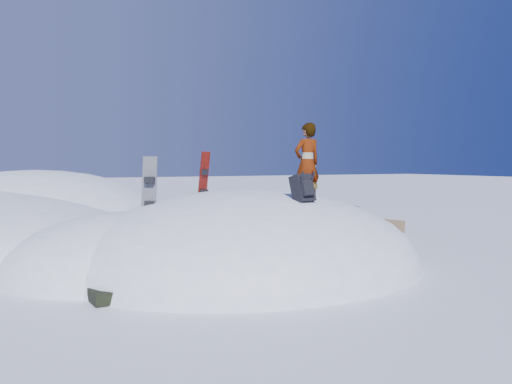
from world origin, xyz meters
name	(u,v)px	position (x,y,z in m)	size (l,w,h in m)	color
ground	(247,266)	(0.00, 0.00, 0.00)	(120.00, 120.00, 0.00)	silver
snow_mound	(234,264)	(-0.17, 0.24, 0.00)	(8.00, 6.00, 3.00)	white
rock_outcrop	(322,234)	(3.72, 3.01, 0.01)	(4.68, 4.41, 1.68)	brown
snowboard_red	(203,184)	(-0.60, 0.83, 1.57)	(0.32, 0.30, 1.37)	#AB1409
snowboard_dark	(149,195)	(-1.86, 0.21, 1.43)	(0.36, 0.35, 1.44)	black
backpack	(303,188)	(0.52, -1.22, 1.56)	(0.42, 0.49, 0.58)	black
gear_pile	(118,293)	(-2.73, -1.38, 0.11)	(0.88, 0.66, 0.23)	black
person	(307,163)	(1.89, 0.86, 2.01)	(0.66, 0.43, 1.80)	slate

